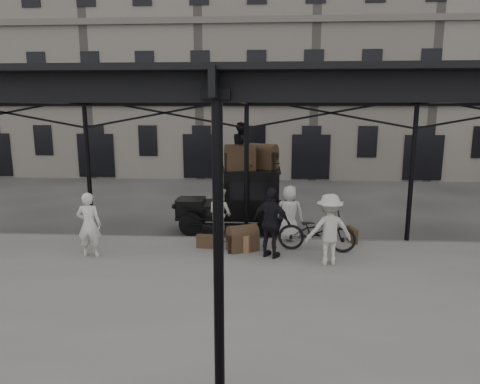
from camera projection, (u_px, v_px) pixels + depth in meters
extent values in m
plane|color=#383533|center=(243.00, 264.00, 11.67)|extent=(120.00, 120.00, 0.00)
cube|color=slate|center=(238.00, 293.00, 9.69)|extent=(28.00, 8.00, 0.15)
cylinder|color=black|center=(246.00, 175.00, 13.21)|extent=(0.14, 0.14, 4.30)
cylinder|color=black|center=(219.00, 267.00, 5.57)|extent=(0.14, 0.14, 4.30)
cube|color=black|center=(247.00, 98.00, 12.76)|extent=(22.00, 0.10, 0.45)
cube|color=black|center=(217.00, 84.00, 5.12)|extent=(22.00, 0.10, 0.45)
cube|color=black|center=(239.00, 86.00, 9.10)|extent=(22.50, 9.00, 0.08)
cube|color=silver|center=(239.00, 83.00, 9.09)|extent=(18.00, 7.00, 0.04)
cube|color=slate|center=(258.00, 64.00, 27.95)|extent=(64.00, 8.00, 14.00)
cylinder|color=black|center=(191.00, 225.00, 14.15)|extent=(0.80, 0.10, 0.80)
cylinder|color=black|center=(198.00, 214.00, 15.56)|extent=(0.80, 0.10, 0.80)
cylinder|color=black|center=(269.00, 226.00, 13.99)|extent=(0.80, 0.10, 0.80)
cylinder|color=black|center=(269.00, 215.00, 15.40)|extent=(0.80, 0.10, 0.80)
cube|color=black|center=(230.00, 215.00, 14.75)|extent=(3.60, 1.25, 0.12)
cube|color=black|center=(191.00, 206.00, 14.77)|extent=(0.90, 1.00, 0.55)
cube|color=black|center=(178.00, 206.00, 14.80)|extent=(0.06, 0.70, 0.55)
cube|color=black|center=(214.00, 204.00, 14.71)|extent=(0.70, 1.30, 0.10)
cube|color=black|center=(252.00, 193.00, 14.55)|extent=(1.80, 1.45, 1.55)
cube|color=black|center=(251.00, 191.00, 13.80)|extent=(1.40, 0.02, 0.60)
cube|color=black|center=(252.00, 170.00, 14.40)|extent=(1.90, 1.55, 0.06)
imported|color=silver|center=(89.00, 225.00, 11.72)|extent=(0.68, 0.46, 1.80)
imported|color=beige|center=(220.00, 213.00, 13.29)|extent=(1.01, 1.00, 1.65)
imported|color=beige|center=(289.00, 213.00, 13.15)|extent=(0.86, 0.58, 1.72)
imported|color=black|center=(272.00, 223.00, 11.62)|extent=(1.23, 0.97, 1.95)
imported|color=beige|center=(329.00, 229.00, 11.12)|extent=(1.31, 0.89, 1.88)
imported|color=black|center=(317.00, 231.00, 12.22)|extent=(2.28, 1.03, 1.16)
imported|color=black|center=(242.00, 146.00, 14.16)|extent=(0.74, 0.87, 1.57)
cube|color=olive|center=(241.00, 242.00, 12.32)|extent=(0.70, 0.60, 0.50)
cube|color=#42311E|center=(352.00, 235.00, 13.11)|extent=(0.27, 0.62, 0.45)
cube|color=#42311E|center=(207.00, 241.00, 12.53)|extent=(0.61, 0.21, 0.40)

